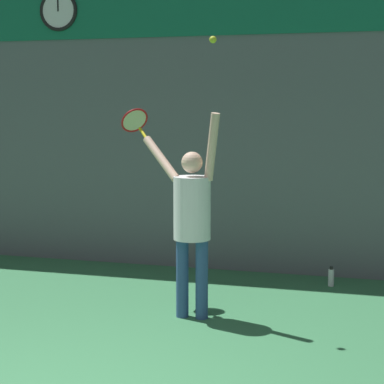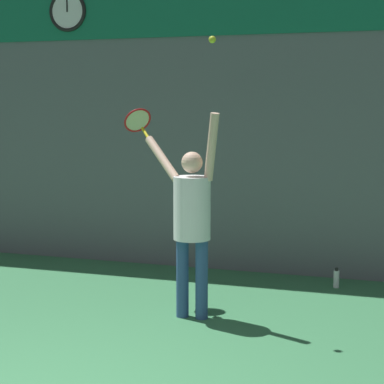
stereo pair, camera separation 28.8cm
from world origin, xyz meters
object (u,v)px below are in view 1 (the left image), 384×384
at_px(scoreboard_clock, 58,10).
at_px(tennis_racket, 135,121).
at_px(tennis_ball, 213,40).
at_px(tennis_player, 192,214).
at_px(water_bottle, 331,277).

height_order(scoreboard_clock, tennis_racket, scoreboard_clock).
height_order(scoreboard_clock, tennis_ball, scoreboard_clock).
relative_size(tennis_racket, tennis_ball, 5.85).
height_order(tennis_player, tennis_ball, tennis_ball).
height_order(scoreboard_clock, tennis_player, scoreboard_clock).
xyz_separation_m(scoreboard_clock, tennis_player, (2.50, -2.11, -2.40)).
distance_m(scoreboard_clock, tennis_player, 4.06).
bearing_deg(tennis_ball, water_bottle, 59.32).
height_order(scoreboard_clock, water_bottle, scoreboard_clock).
relative_size(tennis_racket, water_bottle, 1.69).
distance_m(tennis_player, tennis_ball, 1.77).
distance_m(tennis_player, water_bottle, 2.34).
bearing_deg(water_bottle, tennis_ball, -120.68).
xyz_separation_m(tennis_player, tennis_racket, (-0.81, 0.54, 0.93)).
distance_m(scoreboard_clock, water_bottle, 5.11).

